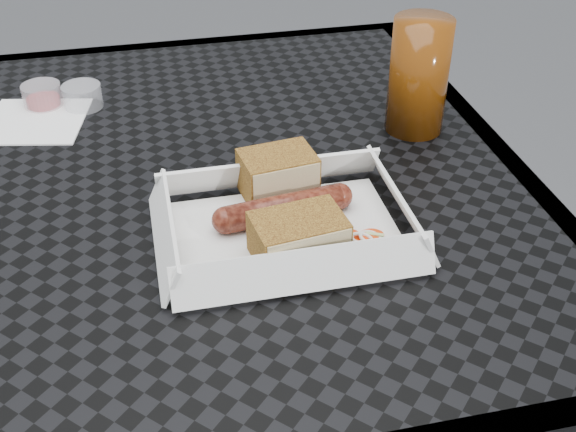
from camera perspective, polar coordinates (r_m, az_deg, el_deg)
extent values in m
cube|color=black|center=(0.81, -9.23, 2.46)|extent=(0.80, 0.80, 0.01)
cube|color=black|center=(1.16, -10.90, 12.39)|extent=(0.80, 0.03, 0.03)
cube|color=black|center=(0.91, 15.81, 4.90)|extent=(0.03, 0.80, 0.03)
cylinder|color=black|center=(1.37, 5.68, -1.01)|extent=(0.03, 0.03, 0.73)
cube|color=white|center=(0.71, -0.17, -1.37)|extent=(0.22, 0.15, 0.00)
cylinder|color=maroon|center=(0.72, -0.34, 0.64)|extent=(0.12, 0.04, 0.03)
sphere|color=maroon|center=(0.74, 4.06, 1.58)|extent=(0.03, 0.03, 0.03)
sphere|color=maroon|center=(0.71, -4.96, -0.34)|extent=(0.03, 0.03, 0.03)
cube|color=olive|center=(0.76, -0.81, 3.33)|extent=(0.08, 0.06, 0.05)
cube|color=olive|center=(0.67, 0.83, -1.72)|extent=(0.09, 0.07, 0.04)
cylinder|color=red|center=(0.70, 5.85, -2.14)|extent=(0.02, 0.02, 0.00)
torus|color=white|center=(0.70, 6.63, -2.30)|extent=(0.02, 0.02, 0.00)
cube|color=#B2D17F|center=(0.70, 6.66, -1.90)|extent=(0.02, 0.02, 0.00)
cube|color=white|center=(0.97, -19.33, 7.10)|extent=(0.14, 0.14, 0.00)
cylinder|color=maroon|center=(1.00, -18.85, 8.99)|extent=(0.05, 0.05, 0.03)
cylinder|color=silver|center=(0.98, -15.94, 9.09)|extent=(0.05, 0.05, 0.03)
cylinder|color=#582907|center=(0.88, 10.28, 10.82)|extent=(0.07, 0.07, 0.14)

